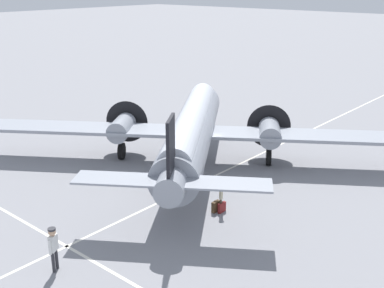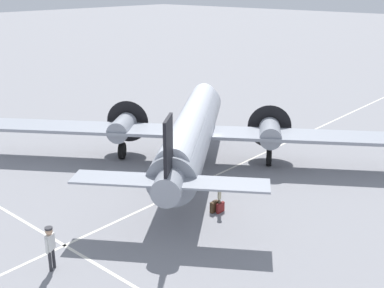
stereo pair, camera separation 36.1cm
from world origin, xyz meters
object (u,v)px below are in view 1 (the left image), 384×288
object	(u,v)px
crew_foreground	(53,244)
suitcase_near_door	(222,207)
passenger_boarding	(221,193)
suitcase_upright_spare	(216,206)
airliner_main	(193,129)

from	to	relation	value
crew_foreground	suitcase_near_door	xyz separation A→B (m)	(-8.44, 1.98, -0.93)
passenger_boarding	suitcase_upright_spare	xyz separation A→B (m)	(0.18, -0.17, -0.71)
airliner_main	crew_foreground	distance (m)	12.77
crew_foreground	suitcase_near_door	distance (m)	8.72
suitcase_upright_spare	suitcase_near_door	bearing A→B (deg)	121.29
passenger_boarding	suitcase_near_door	size ratio (longest dim) A/B	2.94
airliner_main	suitcase_near_door	size ratio (longest dim) A/B	44.03
passenger_boarding	airliner_main	bearing A→B (deg)	14.92
suitcase_upright_spare	crew_foreground	bearing A→B (deg)	-11.73
airliner_main	passenger_boarding	bearing A→B (deg)	-160.98
airliner_main	suitcase_near_door	xyz separation A→B (m)	(3.85, 5.22, -2.19)
suitcase_near_door	airliner_main	bearing A→B (deg)	-126.44
crew_foreground	passenger_boarding	world-z (taller)	crew_foreground
airliner_main	suitcase_upright_spare	world-z (taller)	airliner_main
crew_foreground	suitcase_near_door	size ratio (longest dim) A/B	3.42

